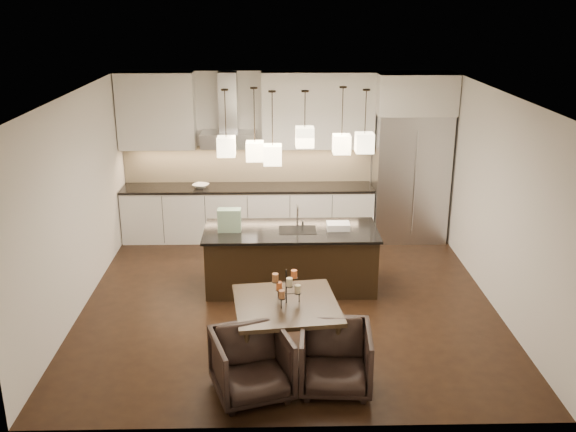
{
  "coord_description": "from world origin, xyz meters",
  "views": [
    {
      "loc": [
        -0.19,
        -7.95,
        3.93
      ],
      "look_at": [
        0.0,
        0.2,
        1.15
      ],
      "focal_mm": 40.0,
      "sensor_mm": 36.0,
      "label": 1
    }
  ],
  "objects_px": {
    "refrigerator": "(410,177)",
    "island_body": "(291,260)",
    "dining_table": "(286,330)",
    "armchair_right": "(335,359)",
    "armchair_left": "(252,365)"
  },
  "relations": [
    {
      "from": "dining_table",
      "to": "armchair_left",
      "type": "bearing_deg",
      "value": -123.61
    },
    {
      "from": "refrigerator",
      "to": "island_body",
      "type": "height_order",
      "value": "refrigerator"
    },
    {
      "from": "dining_table",
      "to": "armchair_left",
      "type": "relative_size",
      "value": 1.48
    },
    {
      "from": "dining_table",
      "to": "armchair_right",
      "type": "xyz_separation_m",
      "value": [
        0.5,
        -0.63,
        0.0
      ]
    },
    {
      "from": "island_body",
      "to": "armchair_left",
      "type": "height_order",
      "value": "island_body"
    },
    {
      "from": "refrigerator",
      "to": "armchair_right",
      "type": "height_order",
      "value": "refrigerator"
    },
    {
      "from": "armchair_left",
      "to": "armchair_right",
      "type": "height_order",
      "value": "armchair_left"
    },
    {
      "from": "armchair_left",
      "to": "armchair_right",
      "type": "relative_size",
      "value": 1.02
    },
    {
      "from": "island_body",
      "to": "dining_table",
      "type": "bearing_deg",
      "value": -93.32
    },
    {
      "from": "dining_table",
      "to": "armchair_right",
      "type": "distance_m",
      "value": 0.81
    },
    {
      "from": "island_body",
      "to": "armchair_right",
      "type": "height_order",
      "value": "island_body"
    },
    {
      "from": "refrigerator",
      "to": "dining_table",
      "type": "relative_size",
      "value": 1.88
    },
    {
      "from": "armchair_right",
      "to": "dining_table",
      "type": "bearing_deg",
      "value": 132.3
    },
    {
      "from": "refrigerator",
      "to": "dining_table",
      "type": "height_order",
      "value": "refrigerator"
    },
    {
      "from": "refrigerator",
      "to": "armchair_left",
      "type": "bearing_deg",
      "value": -118.93
    }
  ]
}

